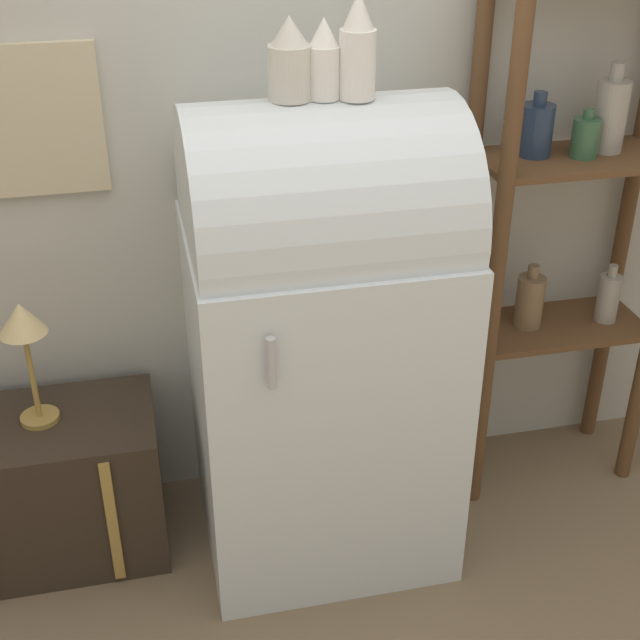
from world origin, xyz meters
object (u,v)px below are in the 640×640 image
(vase_center, at_px, (324,61))
(desk_lamp, at_px, (24,332))
(suitcase_trunk, at_px, (49,487))
(vase_left, at_px, (290,61))
(vase_right, at_px, (358,50))
(refrigerator, at_px, (321,334))

(vase_center, distance_m, desk_lamp, 1.08)
(suitcase_trunk, relative_size, desk_lamp, 1.73)
(vase_left, relative_size, desk_lamp, 0.52)
(suitcase_trunk, bearing_deg, vase_right, -6.36)
(vase_center, bearing_deg, vase_left, 174.78)
(vase_center, xyz_separation_m, desk_lamp, (-0.81, 0.10, -0.70))
(refrigerator, height_order, suitcase_trunk, refrigerator)
(refrigerator, height_order, desk_lamp, refrigerator)
(suitcase_trunk, bearing_deg, vase_left, -5.64)
(vase_left, height_order, desk_lamp, vase_left)
(refrigerator, xyz_separation_m, suitcase_trunk, (-0.81, 0.09, -0.48))
(desk_lamp, bearing_deg, vase_center, -6.69)
(vase_left, xyz_separation_m, desk_lamp, (-0.73, 0.09, -0.71))
(vase_right, bearing_deg, vase_center, 165.84)
(suitcase_trunk, xyz_separation_m, vase_center, (0.82, -0.08, 1.23))
(vase_left, bearing_deg, vase_center, -5.22)
(refrigerator, xyz_separation_m, desk_lamp, (-0.80, 0.10, 0.05))
(refrigerator, distance_m, vase_left, 0.76)
(refrigerator, relative_size, desk_lamp, 3.63)
(vase_left, bearing_deg, suitcase_trunk, 174.36)
(vase_right, bearing_deg, refrigerator, 172.26)
(vase_left, bearing_deg, desk_lamp, 173.14)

